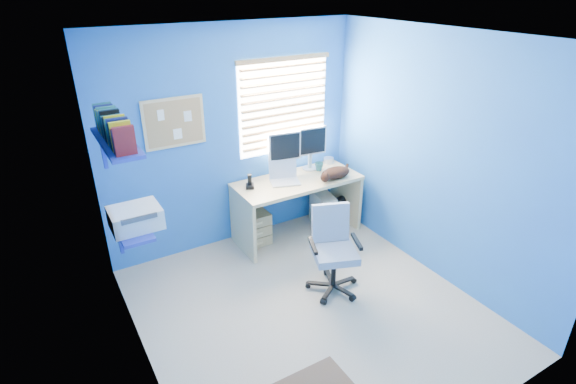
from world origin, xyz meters
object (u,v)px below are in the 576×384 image
laptop (285,174)px  office_chair (333,260)px  desk (297,208)px  tower_pc (323,209)px  cat (335,173)px

laptop → office_chair: laptop is taller
desk → office_chair: (-0.25, -1.08, -0.04)m
tower_pc → office_chair: office_chair is taller
cat → desk: bearing=136.8°
cat → office_chair: (-0.66, -0.89, -0.48)m
tower_pc → office_chair: bearing=-109.2°
laptop → cat: (0.58, -0.20, -0.04)m
tower_pc → laptop: bearing=-167.0°
desk → laptop: 0.51m
desk → office_chair: 1.11m
cat → office_chair: size_ratio=0.44×
laptop → tower_pc: (0.57, 0.02, -0.62)m
cat → tower_pc: cat is taller
laptop → desk: bearing=15.9°
cat → office_chair: bearing=-144.5°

